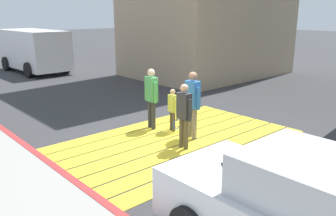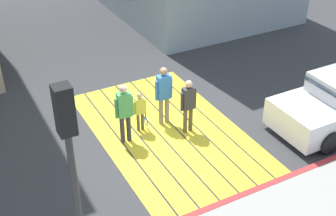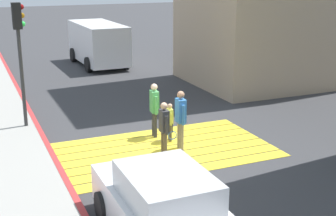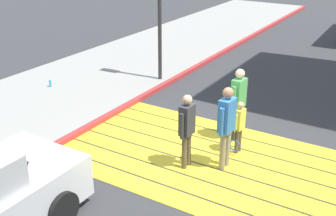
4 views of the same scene
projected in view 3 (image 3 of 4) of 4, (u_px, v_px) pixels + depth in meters
ground_plane at (165, 150)px, 14.45m from camera, size 120.00×120.00×0.00m
crosswalk_stripes at (165, 150)px, 14.45m from camera, size 6.40×3.80×0.01m
curb_painted at (57, 165)px, 13.20m from camera, size 0.16×40.00×0.13m
car_parked_near_curb at (164, 210)px, 9.36m from camera, size 1.99×4.30×1.57m
van_down_street at (98, 43)px, 26.77m from camera, size 2.46×5.25×2.35m
traffic_light_corner at (19, 40)px, 15.51m from camera, size 0.39×0.28×4.24m
pedestrian_adult_lead at (181, 116)px, 14.22m from camera, size 0.26×0.53×1.82m
pedestrian_adult_trailing at (154, 106)px, 15.30m from camera, size 0.27×0.52×1.78m
pedestrian_adult_side at (164, 126)px, 13.63m from camera, size 0.22×0.49×1.65m
pedestrian_child_with_racket at (170, 120)px, 14.99m from camera, size 0.28×0.40×1.24m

